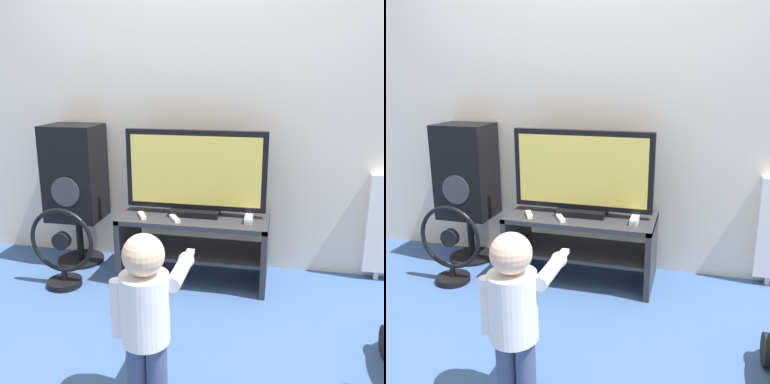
{
  "view_description": "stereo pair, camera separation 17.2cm",
  "coord_description": "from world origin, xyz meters",
  "views": [
    {
      "loc": [
        0.54,
        -2.44,
        1.35
      ],
      "look_at": [
        0.0,
        0.14,
        0.64
      ],
      "focal_mm": 40.0,
      "sensor_mm": 36.0,
      "label": 1
    },
    {
      "loc": [
        0.7,
        -2.4,
        1.35
      ],
      "look_at": [
        0.0,
        0.14,
        0.64
      ],
      "focal_mm": 40.0,
      "sensor_mm": 36.0,
      "label": 2
    }
  ],
  "objects": [
    {
      "name": "speaker_tower",
      "position": [
        -0.9,
        0.33,
        0.66
      ],
      "size": [
        0.38,
        0.34,
        1.03
      ],
      "color": "black",
      "rests_on": "ground_plane"
    },
    {
      "name": "television",
      "position": [
        0.0,
        0.25,
        0.73
      ],
      "size": [
        0.93,
        0.2,
        0.57
      ],
      "color": "black",
      "rests_on": "tv_stand"
    },
    {
      "name": "remote_secondary",
      "position": [
        -0.11,
        0.1,
        0.47
      ],
      "size": [
        0.1,
        0.13,
        0.03
      ],
      "color": "white",
      "rests_on": "tv_stand"
    },
    {
      "name": "wall_back",
      "position": [
        0.0,
        0.54,
        1.3
      ],
      "size": [
        10.0,
        0.06,
        2.6
      ],
      "color": "silver",
      "rests_on": "ground_plane"
    },
    {
      "name": "child",
      "position": [
        0.05,
        -0.98,
        0.46
      ],
      "size": [
        0.3,
        0.45,
        0.78
      ],
      "color": "#3F4C72",
      "rests_on": "ground_plane"
    },
    {
      "name": "ground_plane",
      "position": [
        0.0,
        0.0,
        0.0
      ],
      "size": [
        16.0,
        16.0,
        0.0
      ],
      "primitive_type": "plane",
      "color": "#38568C"
    },
    {
      "name": "floor_fan",
      "position": [
        -0.83,
        -0.06,
        0.24
      ],
      "size": [
        0.44,
        0.23,
        0.54
      ],
      "color": "black",
      "rests_on": "ground_plane"
    },
    {
      "name": "remote_primary",
      "position": [
        -0.33,
        0.11,
        0.47
      ],
      "size": [
        0.09,
        0.13,
        0.03
      ],
      "color": "white",
      "rests_on": "tv_stand"
    },
    {
      "name": "game_console",
      "position": [
        0.36,
        0.19,
        0.48
      ],
      "size": [
        0.05,
        0.17,
        0.04
      ],
      "color": "white",
      "rests_on": "tv_stand"
    },
    {
      "name": "tv_stand",
      "position": [
        0.0,
        0.23,
        0.3
      ],
      "size": [
        0.98,
        0.46,
        0.46
      ],
      "color": "#2D2D33",
      "rests_on": "ground_plane"
    }
  ]
}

